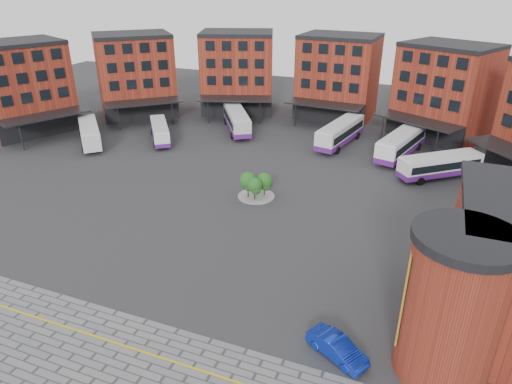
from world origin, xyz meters
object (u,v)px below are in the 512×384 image
(bus_c, at_px, (237,120))
(bus_e, at_px, (401,143))
(bus_b, at_px, (160,131))
(bus_f, at_px, (440,165))
(bus_a, at_px, (89,132))
(bus_d, at_px, (340,133))
(tree_island, at_px, (256,184))
(blue_car, at_px, (337,348))

(bus_c, bearing_deg, bus_e, -36.99)
(bus_b, relative_size, bus_f, 0.92)
(bus_a, distance_m, bus_d, 38.77)
(bus_b, bearing_deg, tree_island, -68.33)
(bus_a, xyz_separation_m, blue_car, (45.24, -29.29, -1.17))
(bus_a, xyz_separation_m, bus_b, (9.30, 5.31, -0.37))
(tree_island, relative_size, bus_e, 0.34)
(bus_d, distance_m, bus_e, 9.38)
(bus_c, distance_m, bus_d, 17.60)
(tree_island, relative_size, bus_b, 0.46)
(blue_car, bearing_deg, bus_f, 19.07)
(bus_e, bearing_deg, bus_a, -150.07)
(tree_island, distance_m, bus_f, 24.49)
(tree_island, height_order, bus_a, bus_a)
(bus_e, relative_size, blue_car, 2.84)
(bus_c, distance_m, bus_f, 33.36)
(tree_island, relative_size, bus_a, 0.43)
(tree_island, bearing_deg, bus_d, 76.58)
(bus_a, bearing_deg, bus_e, -28.22)
(tree_island, height_order, bus_b, tree_island)
(bus_c, bearing_deg, tree_island, -93.68)
(bus_b, height_order, bus_e, bus_e)
(bus_f, distance_m, blue_car, 35.72)
(bus_a, height_order, bus_c, bus_c)
(bus_a, xyz_separation_m, bus_c, (18.60, 14.32, -0.02))
(bus_a, height_order, bus_d, bus_d)
(tree_island, relative_size, blue_car, 0.96)
(tree_island, bearing_deg, bus_e, 54.56)
(bus_d, bearing_deg, bus_a, -147.84)
(bus_b, bearing_deg, bus_c, 7.78)
(bus_a, xyz_separation_m, bus_f, (50.90, 5.96, -0.20))
(bus_b, xyz_separation_m, bus_e, (36.12, 6.84, 0.38))
(bus_b, distance_m, bus_c, 12.96)
(tree_island, xyz_separation_m, bus_e, (14.49, 20.36, 0.14))
(bus_c, xyz_separation_m, bus_f, (32.29, -8.36, -0.18))
(bus_a, distance_m, bus_c, 23.48)
(bus_d, relative_size, bus_f, 1.23)
(bus_d, xyz_separation_m, blue_car, (9.04, -43.17, -1.16))
(bus_d, bearing_deg, bus_e, 0.53)
(tree_island, bearing_deg, bus_a, 165.12)
(tree_island, distance_m, bus_d, 22.72)
(bus_d, xyz_separation_m, bus_f, (14.70, -7.92, -0.19))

